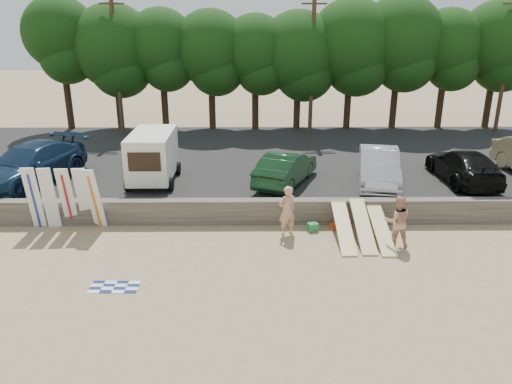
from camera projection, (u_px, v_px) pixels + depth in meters
ground at (302, 257)px, 17.31m from camera, size 120.00×120.00×0.00m
seawall at (295, 211)px, 19.96m from camera, size 44.00×0.50×1.00m
parking_lot at (284, 162)px, 27.07m from camera, size 44.00×14.50×0.70m
treeline at (289, 44)px, 31.78m from camera, size 32.70×5.60×8.47m
utility_poles at (312, 57)px, 30.54m from camera, size 25.80×0.26×9.00m
box_trailer at (153, 155)px, 22.36m from camera, size 2.08×3.64×2.29m
car_0 at (30, 164)px, 22.43m from camera, size 4.33×6.43×1.73m
car_1 at (286, 168)px, 22.36m from camera, size 3.23×4.67×1.46m
car_2 at (379, 167)px, 22.30m from camera, size 2.54×5.04×1.59m
car_3 at (464, 166)px, 22.62m from camera, size 2.17×5.10×1.47m
surfboard_upright_0 at (34, 198)px, 19.16m from camera, size 0.52×0.55×2.57m
surfboard_upright_1 at (49, 198)px, 19.12m from camera, size 0.55×0.59×2.57m
surfboard_upright_2 at (67, 198)px, 19.22m from camera, size 0.53×0.71×2.54m
surfboard_upright_3 at (84, 197)px, 19.28m from camera, size 0.54×0.73×2.53m
surfboard_upright_4 at (94, 199)px, 19.12m from camera, size 0.61×0.77×2.53m
surfboard_low_0 at (344, 227)px, 18.46m from camera, size 0.56×2.87×1.01m
surfboard_low_1 at (363, 226)px, 18.50m from camera, size 0.56×2.84×1.09m
surfboard_low_2 at (381, 229)px, 18.45m from camera, size 0.56×2.90×0.89m
beachgoer_a at (287, 211)px, 18.74m from camera, size 0.85×0.74×1.96m
beachgoer_b at (397, 221)px, 17.84m from camera, size 0.95×0.75×1.92m
cooler at (313, 227)px, 19.33m from camera, size 0.45×0.40×0.32m
gear_bag at (334, 226)px, 19.54m from camera, size 0.37×0.35×0.22m
beach_towel at (114, 287)px, 15.40m from camera, size 1.53×1.53×0.00m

